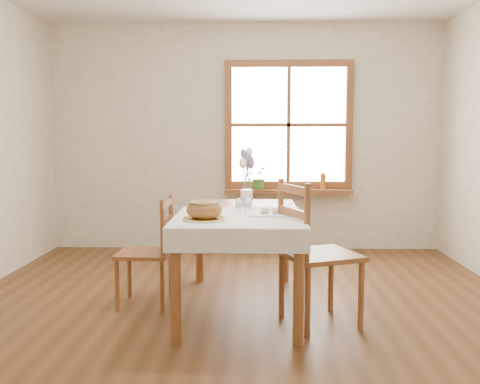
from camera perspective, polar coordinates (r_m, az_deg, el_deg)
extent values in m
plane|color=brown|center=(3.96, -0.12, -13.53)|extent=(5.00, 5.00, 0.00)
cube|color=beige|center=(6.23, 0.55, 5.78)|extent=(4.50, 0.10, 2.60)
cube|color=beige|center=(1.24, -3.53, 4.88)|extent=(4.50, 0.10, 2.60)
cube|color=#9A592F|center=(6.26, 5.26, 13.47)|extent=(1.46, 0.08, 0.08)
cube|color=#9A592F|center=(6.23, 5.14, 0.78)|extent=(1.46, 0.08, 0.08)
cube|color=#9A592F|center=(6.20, -1.22, 7.16)|extent=(0.08, 0.08, 1.30)
cube|color=#9A592F|center=(6.29, 11.54, 7.03)|extent=(0.08, 0.08, 1.30)
cube|color=#9A592F|center=(6.20, 5.20, 7.14)|extent=(0.04, 0.06, 1.30)
cube|color=#9A592F|center=(6.20, 5.20, 7.14)|extent=(1.30, 0.06, 0.04)
cube|color=white|center=(6.23, 5.18, 7.13)|extent=(1.30, 0.01, 1.30)
cube|color=#9A592F|center=(6.18, 5.17, 0.09)|extent=(1.46, 0.20, 0.05)
cube|color=#9A592F|center=(4.08, 0.00, -2.45)|extent=(0.90, 1.60, 0.05)
cylinder|color=#9A592F|center=(3.47, -6.90, -10.35)|extent=(0.07, 0.07, 0.70)
cylinder|color=#9A592F|center=(3.44, 6.27, -10.46)|extent=(0.07, 0.07, 0.70)
cylinder|color=#9A592F|center=(4.90, -4.35, -5.49)|extent=(0.07, 0.07, 0.70)
cylinder|color=#9A592F|center=(4.88, 4.84, -5.54)|extent=(0.07, 0.07, 0.70)
cube|color=white|center=(3.77, -0.13, -2.67)|extent=(0.91, 0.99, 0.01)
cylinder|color=white|center=(3.61, -3.83, -2.88)|extent=(0.28, 0.28, 0.02)
ellipsoid|color=#B3703F|center=(3.60, -3.84, -1.72)|extent=(0.24, 0.24, 0.13)
cube|color=white|center=(3.82, 3.23, -2.40)|extent=(0.30, 0.27, 0.01)
cylinder|color=white|center=(4.05, -0.16, -1.32)|extent=(0.06, 0.06, 0.09)
cylinder|color=white|center=(4.06, 0.83, -1.31)|extent=(0.06, 0.06, 0.10)
cylinder|color=white|center=(4.52, 0.70, -0.57)|extent=(0.13, 0.13, 0.11)
imported|color=#3D762F|center=(6.15, 2.09, 1.27)|extent=(0.32, 0.33, 0.20)
cylinder|color=#AE6820|center=(6.20, 8.85, 1.19)|extent=(0.08, 0.08, 0.19)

